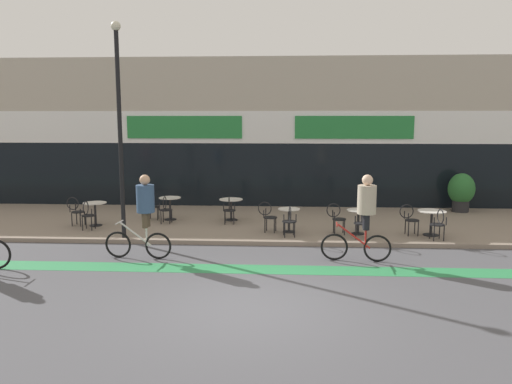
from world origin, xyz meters
TOP-DOWN VIEW (x-y plane):
  - ground_plane at (0.00, 0.00)m, footprint 120.00×120.00m
  - sidewalk_slab at (0.00, 7.25)m, footprint 40.00×5.50m
  - storefront_facade at (0.00, 11.97)m, footprint 40.00×4.06m
  - bike_lane_stripe at (0.00, 2.35)m, footprint 36.00×0.70m
  - bistro_table_0 at (-5.29, 6.22)m, footprint 0.71×0.71m
  - bistro_table_1 at (-3.16, 7.26)m, footprint 0.72×0.72m
  - bistro_table_2 at (-1.13, 7.31)m, footprint 0.77×0.77m
  - bistro_table_3 at (0.76, 5.69)m, footprint 0.65×0.65m
  - bistro_table_4 at (2.76, 5.55)m, footprint 0.67×0.67m
  - bistro_table_5 at (4.84, 5.51)m, footprint 0.80×0.80m
  - cafe_chair_0_near at (-5.29, 5.60)m, footprint 0.40×0.58m
  - cafe_chair_0_side at (-5.91, 6.23)m, footprint 0.59×0.44m
  - cafe_chair_1_near at (-3.16, 6.64)m, footprint 0.40×0.58m
  - cafe_chair_1_side at (-3.78, 7.26)m, footprint 0.59×0.44m
  - cafe_chair_2_near at (-1.13, 6.69)m, footprint 0.43×0.59m
  - cafe_chair_3_near at (0.77, 5.06)m, footprint 0.44×0.59m
  - cafe_chair_3_side at (0.13, 5.70)m, footprint 0.60×0.45m
  - cafe_chair_4_near at (2.75, 4.92)m, footprint 0.44×0.59m
  - cafe_chair_4_side at (2.14, 5.54)m, footprint 0.58×0.41m
  - cafe_chair_5_near at (4.85, 4.88)m, footprint 0.45×0.60m
  - cafe_chair_5_side at (4.21, 5.50)m, footprint 0.59×0.43m
  - planter_pot at (6.95, 9.28)m, footprint 0.93×0.93m
  - lamp_post at (-3.91, 4.77)m, footprint 0.26×0.26m
  - cyclist_0 at (-2.84, 3.10)m, footprint 1.71×0.52m
  - cyclist_2 at (2.54, 3.16)m, footprint 1.70×0.54m

SIDE VIEW (x-z plane):
  - ground_plane at x=0.00m, z-range 0.00..0.00m
  - bike_lane_stripe at x=0.00m, z-range 0.00..0.01m
  - sidewalk_slab at x=0.00m, z-range 0.00..0.12m
  - bistro_table_3 at x=0.76m, z-range 0.27..0.98m
  - bistro_table_2 at x=-1.13m, z-range 0.28..0.99m
  - bistro_table_4 at x=2.76m, z-range 0.27..0.99m
  - cafe_chair_0_near at x=-5.29m, z-range 0.19..1.09m
  - cafe_chair_0_side at x=-5.91m, z-range 0.19..1.09m
  - cafe_chair_1_near at x=-3.16m, z-range 0.19..1.09m
  - cafe_chair_1_side at x=-3.78m, z-range 0.19..1.09m
  - cafe_chair_2_near at x=-1.13m, z-range 0.19..1.09m
  - cafe_chair_3_near at x=0.77m, z-range 0.19..1.09m
  - cafe_chair_3_side at x=0.13m, z-range 0.19..1.09m
  - cafe_chair_4_near at x=2.75m, z-range 0.19..1.09m
  - cafe_chair_4_side at x=2.14m, z-range 0.19..1.09m
  - cafe_chair_5_near at x=4.85m, z-range 0.19..1.09m
  - cafe_chair_5_side at x=4.21m, z-range 0.19..1.09m
  - bistro_table_5 at x=4.84m, z-range 0.28..1.01m
  - bistro_table_0 at x=-5.29m, z-range 0.28..1.02m
  - bistro_table_1 at x=-3.16m, z-range 0.28..1.03m
  - planter_pot at x=6.95m, z-range 0.18..1.57m
  - cyclist_0 at x=-2.84m, z-range 0.18..2.29m
  - cyclist_2 at x=2.54m, z-range 0.19..2.33m
  - storefront_facade at x=0.00m, z-range -0.01..5.70m
  - lamp_post at x=-3.91m, z-range 0.53..6.44m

